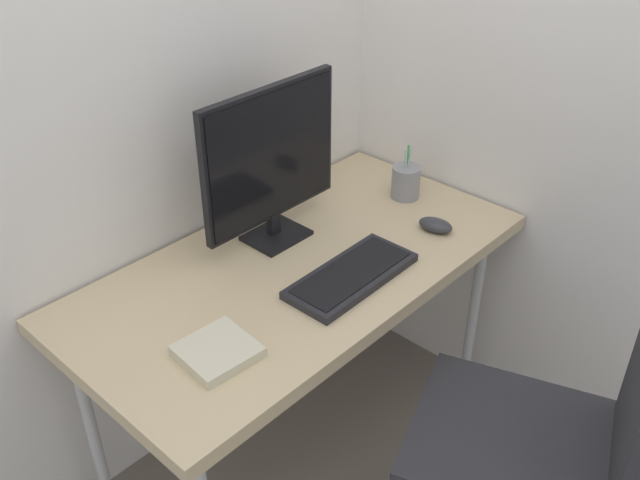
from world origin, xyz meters
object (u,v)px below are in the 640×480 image
(keyboard, at_px, (351,275))
(pen_holder, at_px, (406,182))
(monitor, at_px, (271,160))
(mouse, at_px, (436,225))
(notebook, at_px, (218,351))
(office_chair, at_px, (569,423))

(keyboard, distance_m, pen_holder, 0.51)
(monitor, distance_m, mouse, 0.55)
(monitor, height_order, keyboard, monitor)
(mouse, bearing_deg, notebook, 164.49)
(notebook, bearing_deg, pen_holder, 13.29)
(monitor, distance_m, notebook, 0.60)
(notebook, bearing_deg, mouse, 0.74)
(office_chair, distance_m, notebook, 0.86)
(notebook, bearing_deg, office_chair, -48.38)
(office_chair, height_order, monitor, monitor)
(pen_holder, bearing_deg, office_chair, -116.99)
(mouse, height_order, pen_holder, pen_holder)
(office_chair, height_order, pen_holder, office_chair)
(office_chair, relative_size, pen_holder, 6.78)
(monitor, distance_m, pen_holder, 0.53)
(mouse, bearing_deg, keyboard, 164.78)
(monitor, xyz_separation_m, notebook, (-0.46, -0.29, -0.24))
(office_chair, bearing_deg, keyboard, 95.26)
(monitor, height_order, pen_holder, monitor)
(pen_holder, distance_m, notebook, 0.94)
(mouse, relative_size, notebook, 0.63)
(pen_holder, bearing_deg, notebook, -171.08)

